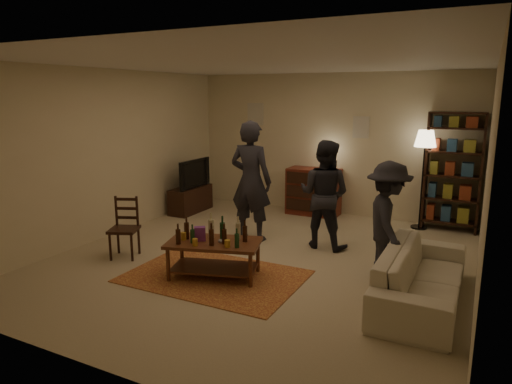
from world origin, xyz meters
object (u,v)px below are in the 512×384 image
Objects in this scene: floor_lamp at (425,146)px; tv_stand at (191,193)px; dresser at (314,190)px; person_by_sofa at (388,221)px; dining_chair at (125,225)px; sofa at (421,276)px; bookshelf at (453,171)px; person_right at (324,194)px; coffee_table at (213,246)px; person_left at (251,181)px.

tv_stand is at bearing -168.64° from floor_lamp.
person_by_sofa is (1.89, -2.59, 0.27)m from dresser.
dining_chair is 2.63m from tv_stand.
floor_lamp is (1.98, -0.06, 0.97)m from dresser.
dining_chair is 4.02m from sofa.
person_by_sofa is at bearing -101.59° from bookshelf.
dresser is at bearing -178.43° from bookshelf.
dresser is at bearing 14.08° from person_by_sofa.
dining_chair is at bearing -75.91° from tv_stand.
person_right is at bearing 12.11° from dining_chair.
coffee_table is 1.55m from dining_chair.
dining_chair is at bearing 176.61° from coffee_table.
dresser is at bearing -100.59° from person_left.
floor_lamp reaches higher than person_by_sofa.
sofa is 1.27× the size of person_right.
coffee_table is 2.50m from sofa.
person_left is at bearing 12.81° from person_right.
bookshelf is at bearing -127.25° from person_right.
person_by_sofa is (4.14, -1.68, 0.37)m from tv_stand.
person_left is at bearing 27.73° from dining_chair.
coffee_table is at bearing -124.69° from bookshelf.
bookshelf is (2.44, 0.07, 0.56)m from dresser.
person_left reaches higher than sofa.
floor_lamp is at bearing -141.19° from person_left.
bookshelf is at bearing 1.57° from dresser.
dresser is 0.91× the size of person_by_sofa.
floor_lamp is at bearing 20.44° from dining_chair.
coffee_table is 2.02m from person_right.
coffee_table is 2.21m from person_by_sofa.
bookshelf is (4.05, 3.53, 0.57)m from dining_chair.
dresser is 0.83× the size of person_right.
person_right reaches higher than sofa.
person_by_sofa is (-0.55, -2.66, -0.28)m from bookshelf.
person_right reaches higher than dining_chair.
floor_lamp is at bearing 7.73° from sofa.
dining_chair is 5.40m from bookshelf.
tv_stand is at bearing -157.93° from dresser.
dining_chair is at bearing -136.61° from floor_lamp.
floor_lamp is 3.05m from person_left.
tv_stand is at bearing -168.20° from bookshelf.
bookshelf is at bearing -0.82° from sofa.
person_right reaches higher than dresser.
person_left is at bearing -144.44° from bookshelf.
floor_lamp is at bearing 11.36° from tv_stand.
floor_lamp reaches higher than dresser.
tv_stand is 2.43m from dresser.
dining_chair is 0.54× the size of person_right.
person_right reaches higher than tv_stand.
tv_stand is 0.78× the size of dresser.
tv_stand is at bearing 45.90° from person_by_sofa.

